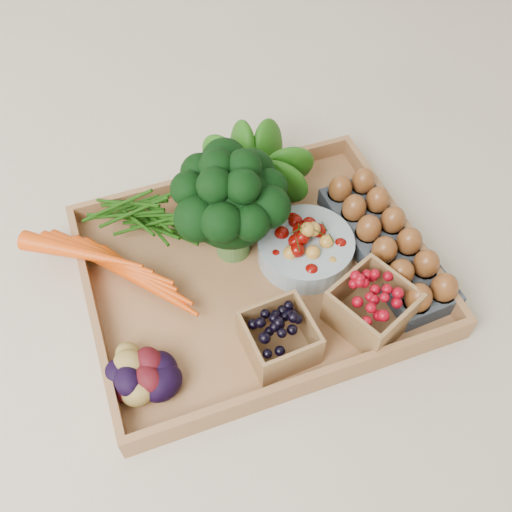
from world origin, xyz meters
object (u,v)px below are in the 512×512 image
object	(u,v)px
cherry_bowl	(305,248)
egg_carton	(385,246)
tray	(256,275)
broccoli	(232,222)

from	to	relation	value
cherry_bowl	egg_carton	xyz separation A→B (m)	(0.13, -0.04, -0.00)
tray	cherry_bowl	size ratio (longest dim) A/B	3.39
tray	broccoli	size ratio (longest dim) A/B	2.88
tray	cherry_bowl	distance (m)	0.09
broccoli	egg_carton	distance (m)	0.27
tray	cherry_bowl	xyz separation A→B (m)	(0.09, 0.00, 0.03)
cherry_bowl	egg_carton	world-z (taller)	cherry_bowl
egg_carton	tray	bearing A→B (deg)	167.37
tray	broccoli	world-z (taller)	broccoli
tray	egg_carton	xyz separation A→B (m)	(0.22, -0.04, 0.02)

